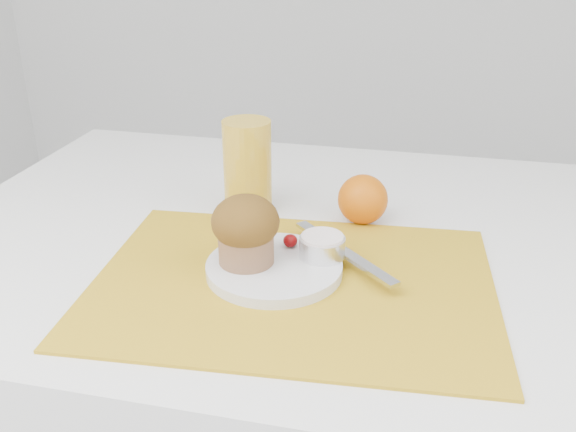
% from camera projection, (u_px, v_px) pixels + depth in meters
% --- Properties ---
extents(table, '(1.20, 0.80, 0.75)m').
position_uv_depth(table, '(324.00, 429.00, 1.10)').
color(table, white).
rests_on(table, ground).
extents(placemat, '(0.53, 0.41, 0.00)m').
position_uv_depth(placemat, '(293.00, 283.00, 0.82)').
color(placemat, gold).
rests_on(placemat, table).
extents(plate, '(0.20, 0.20, 0.01)m').
position_uv_depth(plate, '(274.00, 268.00, 0.83)').
color(plate, silver).
rests_on(plate, placemat).
extents(ramekin, '(0.07, 0.07, 0.03)m').
position_uv_depth(ramekin, '(322.00, 247.00, 0.84)').
color(ramekin, silver).
rests_on(ramekin, plate).
extents(cream, '(0.07, 0.07, 0.01)m').
position_uv_depth(cream, '(322.00, 238.00, 0.84)').
color(cream, white).
rests_on(cream, ramekin).
extents(raspberry_near, '(0.02, 0.02, 0.02)m').
position_uv_depth(raspberry_near, '(290.00, 241.00, 0.87)').
color(raspberry_near, '#530203').
rests_on(raspberry_near, plate).
extents(raspberry_far, '(0.02, 0.02, 0.02)m').
position_uv_depth(raspberry_far, '(317.00, 243.00, 0.86)').
color(raspberry_far, '#4F0208').
rests_on(raspberry_far, plate).
extents(butter_knife, '(0.16, 0.16, 0.01)m').
position_uv_depth(butter_knife, '(344.00, 252.00, 0.85)').
color(butter_knife, '#B4B6BD').
rests_on(butter_knife, plate).
extents(orange, '(0.08, 0.08, 0.08)m').
position_uv_depth(orange, '(363.00, 199.00, 0.97)').
color(orange, orange).
rests_on(orange, table).
extents(juice_glass, '(0.07, 0.07, 0.15)m').
position_uv_depth(juice_glass, '(248.00, 168.00, 0.99)').
color(juice_glass, gold).
rests_on(juice_glass, table).
extents(muffin, '(0.09, 0.09, 0.09)m').
position_uv_depth(muffin, '(246.00, 229.00, 0.82)').
color(muffin, '#936747').
rests_on(muffin, plate).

